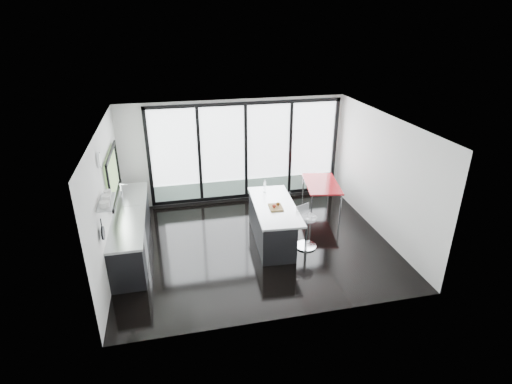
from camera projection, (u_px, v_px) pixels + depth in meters
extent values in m
cube|color=black|center=(255.00, 244.00, 9.09)|extent=(6.00, 5.00, 0.00)
cube|color=white|center=(254.00, 123.00, 7.95)|extent=(6.00, 5.00, 0.00)
cube|color=silver|center=(235.00, 151.00, 10.75)|extent=(6.00, 0.00, 2.80)
cube|color=white|center=(246.00, 151.00, 10.78)|extent=(5.00, 0.02, 2.50)
cube|color=slate|center=(246.00, 187.00, 11.16)|extent=(5.00, 0.02, 0.44)
cube|color=black|center=(199.00, 155.00, 10.49)|extent=(0.08, 0.04, 2.50)
cube|color=black|center=(246.00, 151.00, 10.74)|extent=(0.08, 0.04, 2.50)
cube|color=black|center=(290.00, 148.00, 10.99)|extent=(0.08, 0.04, 2.50)
cube|color=silver|center=(289.00, 249.00, 6.29)|extent=(6.00, 0.00, 2.80)
cube|color=silver|center=(107.00, 200.00, 7.92)|extent=(0.00, 5.00, 2.80)
cube|color=#6C9251|center=(112.00, 175.00, 8.64)|extent=(0.02, 1.60, 0.90)
cube|color=#AAADAF|center=(106.00, 202.00, 7.04)|extent=(0.25, 0.80, 0.03)
cylinder|color=white|center=(99.00, 160.00, 7.27)|extent=(0.04, 0.30, 0.30)
cylinder|color=black|center=(103.00, 233.00, 6.84)|extent=(0.03, 0.24, 0.24)
cube|color=silver|center=(382.00, 176.00, 9.12)|extent=(0.00, 5.00, 2.80)
cube|color=black|center=(132.00, 231.00, 8.73)|extent=(0.65, 3.20, 0.87)
cube|color=#AAADAF|center=(129.00, 213.00, 8.55)|extent=(0.69, 3.24, 0.05)
cube|color=#AAADAF|center=(130.00, 203.00, 8.99)|extent=(0.45, 0.48, 0.06)
cylinder|color=silver|center=(122.00, 193.00, 8.86)|extent=(0.02, 0.02, 0.44)
cube|color=#AAADAF|center=(145.00, 248.00, 8.13)|extent=(0.03, 0.60, 0.80)
cube|color=black|center=(271.00, 224.00, 9.09)|extent=(0.86, 2.15, 0.83)
cube|color=#AAADAF|center=(274.00, 206.00, 8.93)|extent=(1.05, 2.22, 0.05)
cube|color=#A98449|center=(276.00, 207.00, 8.78)|extent=(0.31, 0.40, 0.03)
sphere|color=maroon|center=(274.00, 206.00, 8.71)|extent=(0.09, 0.09, 0.09)
sphere|color=#653610|center=(278.00, 204.00, 8.81)|extent=(0.09, 0.09, 0.08)
cylinder|color=silver|center=(265.00, 187.00, 9.50)|extent=(0.07, 0.07, 0.27)
cylinder|color=silver|center=(307.00, 232.00, 8.82)|extent=(0.63, 0.63, 0.76)
cylinder|color=silver|center=(284.00, 214.00, 9.75)|extent=(0.46, 0.46, 0.64)
cube|color=#A91B21|center=(321.00, 197.00, 10.50)|extent=(1.07, 1.58, 0.78)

